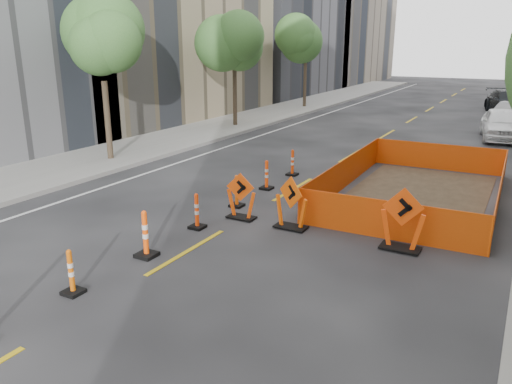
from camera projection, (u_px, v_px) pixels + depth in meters
The scene contains 19 objects.
ground_plane at pixel (48, 333), 8.58m from camera, with size 140.00×140.00×0.00m, color black.
sidewalk_left at pixel (133, 150), 22.78m from camera, with size 4.00×90.00×0.15m, color gray.
bld_left_d at pixel (262, 17), 47.26m from camera, with size 12.00×16.00×14.00m, color #4C4C51.
tree_l_b at pixel (101, 49), 19.54m from camera, with size 2.80×2.80×5.95m.
tree_l_c at pixel (234, 47), 27.91m from camera, with size 2.80×2.80×5.95m.
tree_l_d at pixel (306, 46), 36.28m from camera, with size 2.80×2.80×5.95m.
channelizer_3 at pixel (71, 272), 9.79m from camera, with size 0.37×0.37×0.95m, color #D85B09, non-canonical shape.
channelizer_4 at pixel (145, 234), 11.48m from camera, with size 0.45×0.45×1.13m, color #FF4F0A, non-canonical shape.
channelizer_5 at pixel (197, 211), 13.27m from camera, with size 0.39×0.39×0.98m, color #FF400A, non-canonical shape.
channelizer_6 at pixel (237, 191), 15.03m from camera, with size 0.39×0.39×0.99m, color #E04F09, non-canonical shape.
channelizer_7 at pixel (267, 175), 16.81m from camera, with size 0.40×0.40×1.01m, color #F7420A, non-canonical shape.
channelizer_8 at pixel (292, 163), 18.57m from camera, with size 0.39×0.39×0.98m, color red, non-canonical shape.
chevron_sign_left at pixel (241, 196), 13.95m from camera, with size 0.89×0.54×1.34m, color #EF4A0A, non-canonical shape.
chevron_sign_center at pixel (291, 203), 13.19m from camera, with size 0.97×0.58×1.45m, color #EC5409, non-canonical shape.
chevron_sign_right at pixel (403, 219), 11.80m from camera, with size 1.05×0.63×1.57m, color #F5460A, non-canonical shape.
safety_fence at pixel (418, 181), 16.00m from camera, with size 4.80×8.16×1.02m, color #FF600D, non-canonical shape.
parked_car_near at pixel (502, 124), 25.41m from camera, with size 1.86×4.62×1.57m, color white.
parked_car_mid at pixel (510, 114), 29.53m from camera, with size 1.44×4.13×1.36m, color #999A9F.
parked_car_far at pixel (509, 102), 34.23m from camera, with size 2.27×5.57×1.62m, color black.
Camera 1 is at (6.78, -4.83, 4.81)m, focal length 35.00 mm.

